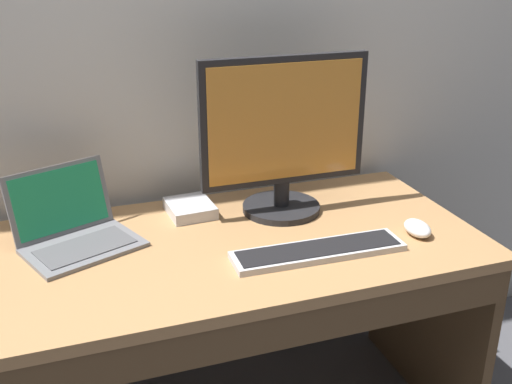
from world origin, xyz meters
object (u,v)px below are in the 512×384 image
(wired_keyboard, at_px, (318,251))
(external_drive_box, at_px, (190,208))
(laptop_space_gray, at_px, (74,227))
(external_monitor, at_px, (284,139))
(computer_mouse, at_px, (417,228))

(wired_keyboard, xyz_separation_m, external_drive_box, (-0.27, 0.38, 0.01))
(laptop_space_gray, bearing_deg, external_monitor, 0.99)
(laptop_space_gray, height_order, wired_keyboard, laptop_space_gray)
(external_monitor, height_order, computer_mouse, external_monitor)
(wired_keyboard, height_order, computer_mouse, computer_mouse)
(computer_mouse, distance_m, external_drive_box, 0.69)
(external_monitor, height_order, external_drive_box, external_monitor)
(computer_mouse, xyz_separation_m, external_drive_box, (-0.59, 0.36, -0.00))
(computer_mouse, bearing_deg, external_drive_box, 151.91)
(laptop_space_gray, xyz_separation_m, wired_keyboard, (0.62, -0.28, -0.04))
(computer_mouse, relative_size, external_drive_box, 0.66)
(external_drive_box, bearing_deg, wired_keyboard, -54.64)
(wired_keyboard, bearing_deg, external_monitor, 87.92)
(external_monitor, xyz_separation_m, computer_mouse, (0.31, -0.28, -0.22))
(laptop_space_gray, height_order, computer_mouse, laptop_space_gray)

